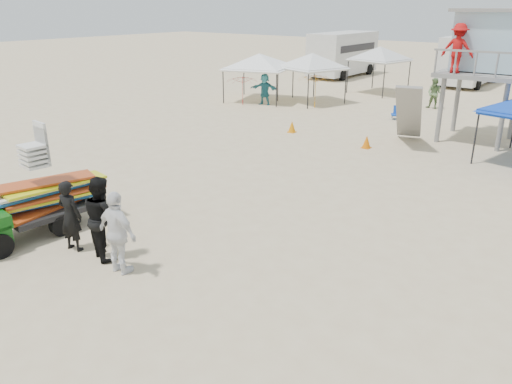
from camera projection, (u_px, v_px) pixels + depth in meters
The scene contains 17 objects.
ground at pixel (142, 291), 9.77m from camera, with size 140.00×140.00×0.00m, color beige.
surf_trailer at pixel (45, 192), 12.20m from camera, with size 1.56×2.65×2.37m.
man_left at pixel (70, 216), 11.15m from camera, with size 0.61×0.40×1.66m, color black.
man_mid at pixel (102, 218), 10.82m from camera, with size 0.90×0.71×1.86m, color black.
man_right at pixel (118, 233), 10.16m from camera, with size 1.05×0.44×1.79m, color white.
lifeguard_tower at pixel (486, 46), 19.40m from camera, with size 3.22×3.22×5.00m.
canopy_white_a at pixel (312, 56), 27.57m from camera, with size 3.61×3.61×3.13m.
canopy_white_b at pixel (259, 56), 28.20m from camera, with size 4.13×4.13×3.05m.
canopy_white_c at pixel (380, 49), 30.51m from camera, with size 3.31×3.31×3.24m.
umbrella_a at pixel (242, 91), 27.46m from camera, with size 1.74×1.77×1.60m, color red.
umbrella_b at pixel (315, 91), 26.68m from camera, with size 1.97×2.01×1.80m, color orange.
cone_near at pixel (367, 142), 19.37m from camera, with size 0.34×0.34×0.50m, color #D96506.
cone_far at pixel (292, 127), 21.76m from camera, with size 0.34×0.34×0.50m, color orange.
beach_chair_a at pixel (398, 113), 24.28m from camera, with size 0.71×0.78×0.64m.
rv_far_left at pixel (343, 52), 38.18m from camera, with size 2.64×6.80×3.25m.
rv_mid_left at pixel (471, 58), 34.13m from camera, with size 2.65×6.50×3.25m.
distant_beachgoers at pixel (424, 106), 23.10m from camera, with size 19.50×17.76×1.84m.
Camera 1 is at (6.95, -5.30, 5.28)m, focal length 35.00 mm.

